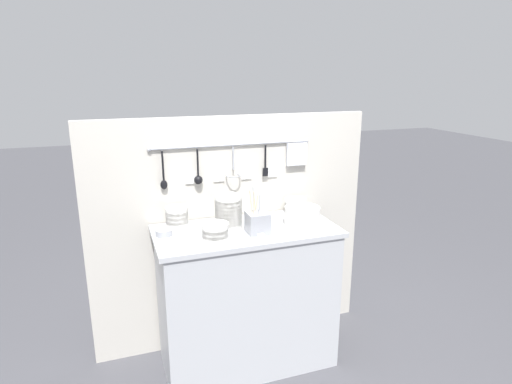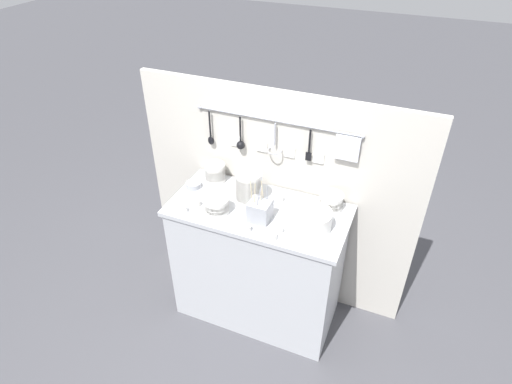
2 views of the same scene
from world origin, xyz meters
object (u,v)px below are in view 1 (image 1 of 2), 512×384
at_px(bowl_stack_short_front, 295,206).
at_px(cup_front_right, 286,231).
at_px(cup_centre, 254,218).
at_px(cup_back_left, 202,229).
at_px(bowl_stack_back_corner, 229,211).
at_px(cup_edge_far, 261,238).
at_px(cutlery_caddy, 258,222).
at_px(cup_front_left, 185,247).
at_px(plate_stack, 302,216).
at_px(steel_mixing_bowl, 164,232).
at_px(bowl_stack_nested_right, 215,232).
at_px(cup_beside_plates, 190,240).
at_px(cup_back_right, 288,235).
at_px(bowl_stack_tall_left, 177,217).
at_px(cup_mid_row, 273,215).

distance_m(bowl_stack_short_front, cup_front_right, 0.41).
bearing_deg(cup_centre, cup_back_left, -164.87).
xyz_separation_m(bowl_stack_back_corner, cup_edge_far, (0.11, -0.29, -0.08)).
height_order(cutlery_caddy, cup_front_left, cutlery_caddy).
bearing_deg(plate_stack, steel_mixing_bowl, 173.30).
bearing_deg(cutlery_caddy, plate_stack, 7.83).
distance_m(bowl_stack_nested_right, cup_front_left, 0.21).
height_order(bowl_stack_nested_right, cup_edge_far, bowl_stack_nested_right).
bearing_deg(cup_centre, cup_beside_plates, -152.43).
relative_size(cup_edge_far, cup_back_right, 1.00).
bearing_deg(steel_mixing_bowl, bowl_stack_tall_left, 52.17).
xyz_separation_m(bowl_stack_tall_left, cup_back_right, (0.58, -0.42, -0.04)).
bearing_deg(cup_front_right, steel_mixing_bowl, 162.22).
relative_size(bowl_stack_back_corner, cup_beside_plates, 4.83).
relative_size(cup_front_right, cup_beside_plates, 1.00).
distance_m(cup_front_left, cup_centre, 0.61).
bearing_deg(cup_mid_row, steel_mixing_bowl, -173.49).
distance_m(cup_front_left, cup_front_right, 0.62).
xyz_separation_m(bowl_stack_nested_right, cup_front_right, (0.42, -0.04, -0.03)).
bearing_deg(cup_back_right, bowl_stack_back_corner, 132.95).
bearing_deg(cup_back_right, steel_mixing_bowl, 157.01).
bearing_deg(cup_beside_plates, cup_back_left, 55.07).
bearing_deg(cup_centre, steel_mixing_bowl, -172.90).
height_order(bowl_stack_back_corner, cup_edge_far, bowl_stack_back_corner).
xyz_separation_m(cup_edge_far, cup_centre, (0.08, 0.35, 0.00)).
bearing_deg(bowl_stack_tall_left, cup_front_left, -93.23).
bearing_deg(steel_mixing_bowl, bowl_stack_back_corner, 1.31).
xyz_separation_m(steel_mixing_bowl, cutlery_caddy, (0.54, -0.14, 0.05)).
bearing_deg(steel_mixing_bowl, plate_stack, -6.70).
relative_size(bowl_stack_short_front, cup_back_right, 3.38).
bearing_deg(bowl_stack_nested_right, cup_front_left, -157.10).
bearing_deg(cup_beside_plates, bowl_stack_nested_right, -3.97).
height_order(bowl_stack_back_corner, steel_mixing_bowl, bowl_stack_back_corner).
xyz_separation_m(bowl_stack_back_corner, steel_mixing_bowl, (-0.40, -0.01, -0.09)).
height_order(bowl_stack_tall_left, cup_front_right, bowl_stack_tall_left).
distance_m(steel_mixing_bowl, cup_front_right, 0.73).
bearing_deg(cup_beside_plates, bowl_stack_short_front, 20.49).
xyz_separation_m(plate_stack, cup_edge_far, (-0.34, -0.18, -0.04)).
xyz_separation_m(plate_stack, cup_front_left, (-0.78, -0.16, -0.04)).
height_order(plate_stack, cup_edge_far, plate_stack).
relative_size(cup_front_left, cup_beside_plates, 1.00).
bearing_deg(cup_back_left, bowl_stack_short_front, 12.20).
distance_m(plate_stack, cup_front_right, 0.21).
xyz_separation_m(cutlery_caddy, cup_edge_far, (-0.03, -0.13, -0.05)).
bearing_deg(bowl_stack_back_corner, cup_back_left, -168.90).
relative_size(bowl_stack_nested_right, cup_mid_row, 3.56).
xyz_separation_m(bowl_stack_tall_left, cup_centre, (0.49, -0.05, -0.04)).
relative_size(bowl_stack_nested_right, cutlery_caddy, 0.56).
height_order(bowl_stack_tall_left, bowl_stack_short_front, bowl_stack_tall_left).
bearing_deg(cup_front_left, cup_edge_far, -1.75).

